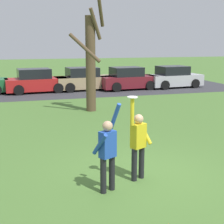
% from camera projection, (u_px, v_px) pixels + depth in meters
% --- Properties ---
extents(ground_plane, '(120.00, 120.00, 0.00)m').
position_uv_depth(ground_plane, '(143.00, 174.00, 8.52)').
color(ground_plane, '#4C7533').
extents(person_catcher, '(0.58, 0.51, 2.08)m').
position_uv_depth(person_catcher, '(138.00, 141.00, 8.01)').
color(person_catcher, black).
rests_on(person_catcher, ground_plane).
extents(person_defender, '(0.64, 0.60, 2.04)m').
position_uv_depth(person_defender, '(108.00, 150.00, 7.35)').
color(person_defender, black).
rests_on(person_defender, ground_plane).
extents(frisbee_disc, '(0.24, 0.24, 0.02)m').
position_uv_depth(frisbee_disc, '(132.00, 97.00, 7.63)').
color(frisbee_disc, white).
rests_on(frisbee_disc, person_catcher).
extents(parked_car_red, '(4.23, 2.30, 1.59)m').
position_uv_depth(parked_car_red, '(36.00, 82.00, 22.17)').
color(parked_car_red, red).
rests_on(parked_car_red, ground_plane).
extents(parked_car_tan, '(4.23, 2.30, 1.59)m').
position_uv_depth(parked_car_tan, '(84.00, 80.00, 23.26)').
color(parked_car_tan, tan).
rests_on(parked_car_tan, ground_plane).
extents(parked_car_maroon, '(4.23, 2.30, 1.59)m').
position_uv_depth(parked_car_maroon, '(128.00, 79.00, 23.57)').
color(parked_car_maroon, maroon).
rests_on(parked_car_maroon, ground_plane).
extents(parked_car_silver, '(4.23, 2.30, 1.59)m').
position_uv_depth(parked_car_silver, '(174.00, 78.00, 24.60)').
color(parked_car_silver, '#BCBCC1').
rests_on(parked_car_silver, ground_plane).
extents(parking_strip, '(23.24, 6.40, 0.01)m').
position_uv_depth(parking_strip, '(83.00, 91.00, 23.09)').
color(parking_strip, '#38383D').
rests_on(parking_strip, ground_plane).
extents(bare_tree_tall, '(1.85, 1.39, 5.85)m').
position_uv_depth(bare_tree_tall, '(91.00, 60.00, 15.80)').
color(bare_tree_tall, brown).
rests_on(bare_tree_tall, ground_plane).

